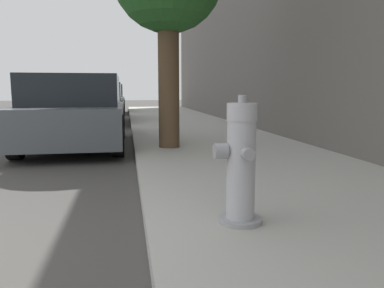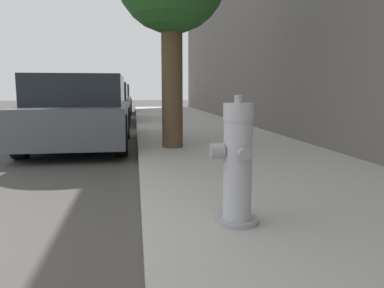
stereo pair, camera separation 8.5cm
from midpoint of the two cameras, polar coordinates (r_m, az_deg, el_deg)
sidewalk_slab at (r=3.00m, az=26.00°, el=-13.13°), size 3.13×40.00×0.14m
fire_hydrant at (r=2.76m, az=7.75°, el=-3.22°), size 0.36×0.37×0.94m
parked_car_near at (r=7.62m, az=-16.31°, el=4.58°), size 1.83×3.82×1.40m
parked_car_mid at (r=12.94m, az=-13.38°, el=5.95°), size 1.86×3.99×1.36m
parked_car_far at (r=18.44m, az=-11.85°, el=6.65°), size 1.77×4.06×1.38m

